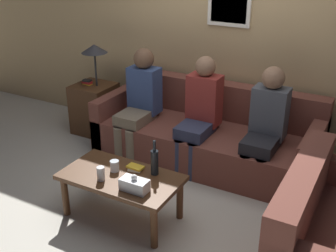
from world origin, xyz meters
TOP-DOWN VIEW (x-y plane):
  - ground_plane at (0.00, 0.00)m, footprint 16.00×16.00m
  - wall_back at (0.00, 1.05)m, footprint 9.00×0.08m
  - couch_main at (0.00, 0.56)m, footprint 2.40×0.94m
  - coffee_table at (-0.21, -0.79)m, footprint 1.03×0.56m
  - side_table_with_lamp at (-1.54, 0.55)m, footprint 0.47×0.47m
  - wine_bottle at (0.03, -0.62)m, footprint 0.07×0.07m
  - drinking_glass at (-0.30, -0.75)m, footprint 0.08×0.08m
  - book_stack at (-0.15, -0.64)m, footprint 0.15×0.11m
  - soda_can at (-0.31, -0.92)m, footprint 0.07×0.07m
  - tissue_box at (0.02, -0.92)m, footprint 0.23×0.12m
  - person_left at (-0.75, 0.37)m, footprint 0.34×0.60m
  - person_middle at (-0.02, 0.40)m, footprint 0.34×0.58m
  - person_right at (0.67, 0.41)m, footprint 0.34×0.59m

SIDE VIEW (x-z plane):
  - ground_plane at x=0.00m, z-range 0.00..0.00m
  - couch_main at x=0.00m, z-range -0.13..0.68m
  - coffee_table at x=-0.21m, z-range 0.15..0.57m
  - side_table_with_lamp at x=-1.54m, z-range -0.20..0.93m
  - book_stack at x=-0.15m, z-range 0.42..0.45m
  - drinking_glass at x=-0.30m, z-range 0.42..0.51m
  - tissue_box at x=0.02m, z-range 0.40..0.54m
  - soda_can at x=-0.31m, z-range 0.42..0.54m
  - wine_bottle at x=0.03m, z-range 0.38..0.70m
  - person_right at x=0.67m, z-range 0.05..1.22m
  - person_middle at x=-0.02m, z-range 0.04..1.23m
  - person_left at x=-0.75m, z-range 0.05..1.24m
  - wall_back at x=0.00m, z-range 0.00..2.60m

